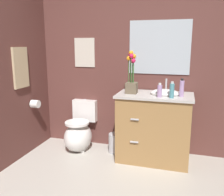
% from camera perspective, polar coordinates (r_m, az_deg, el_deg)
% --- Properties ---
extents(wall_back, '(4.53, 0.05, 2.50)m').
position_cam_1_polar(wall_back, '(3.43, 10.05, 8.03)').
color(wall_back, brown).
rests_on(wall_back, ground_plane).
extents(toilet, '(0.38, 0.59, 0.69)m').
position_cam_1_polar(toilet, '(3.63, -7.53, -7.96)').
color(toilet, white).
rests_on(toilet, ground_plane).
extents(vanity_cabinet, '(0.94, 0.56, 1.06)m').
position_cam_1_polar(vanity_cabinet, '(3.27, 9.63, -6.49)').
color(vanity_cabinet, '#9E7242').
rests_on(vanity_cabinet, ground_plane).
extents(flower_vase, '(0.14, 0.14, 0.54)m').
position_cam_1_polar(flower_vase, '(3.14, 4.55, 4.77)').
color(flower_vase, brown).
rests_on(flower_vase, vanity_cabinet).
extents(soap_bottle, '(0.06, 0.06, 0.17)m').
position_cam_1_polar(soap_bottle, '(2.98, 10.89, 1.65)').
color(soap_bottle, '#B28CBF').
rests_on(soap_bottle, vanity_cabinet).
extents(lotion_bottle, '(0.05, 0.05, 0.19)m').
position_cam_1_polar(lotion_bottle, '(2.96, 13.60, 1.69)').
color(lotion_bottle, teal).
rests_on(lotion_bottle, vanity_cabinet).
extents(hand_wash_bottle, '(0.05, 0.05, 0.22)m').
position_cam_1_polar(hand_wash_bottle, '(3.07, 15.74, 2.18)').
color(hand_wash_bottle, '#B28CBF').
rests_on(hand_wash_bottle, vanity_cabinet).
extents(trash_bin, '(0.18, 0.18, 0.27)m').
position_cam_1_polar(trash_bin, '(3.54, 0.69, -10.24)').
color(trash_bin, '#B7B7BC').
rests_on(trash_bin, ground_plane).
extents(wall_poster, '(0.31, 0.01, 0.41)m').
position_cam_1_polar(wall_poster, '(3.66, -6.31, 10.34)').
color(wall_poster, beige).
extents(wall_mirror, '(0.80, 0.01, 0.70)m').
position_cam_1_polar(wall_mirror, '(3.39, 10.82, 11.33)').
color(wall_mirror, '#B2BCC6').
extents(hanging_towel, '(0.03, 0.28, 0.52)m').
position_cam_1_polar(hanging_towel, '(3.41, -20.27, 6.55)').
color(hanging_towel, tan).
extents(toilet_paper_roll, '(0.11, 0.11, 0.11)m').
position_cam_1_polar(toilet_paper_roll, '(3.61, -17.23, -1.31)').
color(toilet_paper_roll, white).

